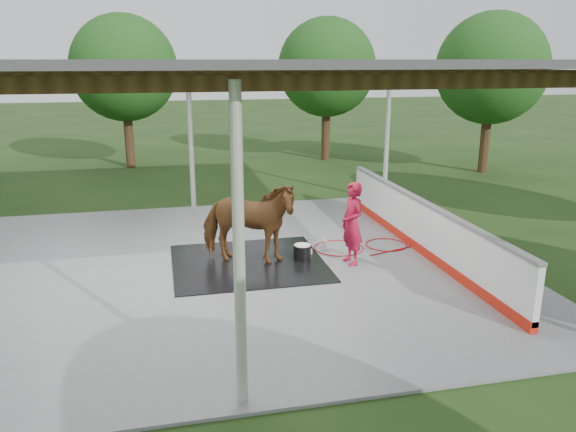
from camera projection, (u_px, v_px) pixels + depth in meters
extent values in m
plane|color=#1E3814|center=(209.00, 269.00, 11.36)|extent=(100.00, 100.00, 0.00)
cube|color=slate|center=(209.00, 268.00, 11.36)|extent=(12.00, 10.00, 0.05)
cylinder|color=beige|center=(239.00, 252.00, 6.42)|extent=(0.14, 0.14, 3.85)
cylinder|color=beige|center=(191.00, 141.00, 15.25)|extent=(0.14, 0.14, 3.85)
cylinder|color=beige|center=(387.00, 135.00, 16.46)|extent=(0.14, 0.14, 3.85)
cube|color=brown|center=(232.00, 83.00, 6.10)|extent=(12.00, 0.10, 0.18)
cube|color=brown|center=(218.00, 79.00, 7.51)|extent=(12.00, 0.10, 0.18)
cube|color=brown|center=(208.00, 76.00, 8.92)|extent=(12.00, 0.10, 0.18)
cube|color=brown|center=(201.00, 74.00, 10.33)|extent=(12.00, 0.10, 0.18)
cube|color=brown|center=(196.00, 72.00, 11.74)|extent=(12.00, 0.10, 0.18)
cube|color=brown|center=(191.00, 71.00, 13.15)|extent=(12.00, 0.10, 0.18)
cube|color=brown|center=(188.00, 70.00, 14.56)|extent=(12.00, 0.10, 0.18)
cube|color=brown|center=(480.00, 72.00, 11.55)|extent=(0.12, 10.00, 0.18)
cube|color=#38383A|center=(201.00, 62.00, 10.28)|extent=(12.60, 10.60, 0.10)
cube|color=red|center=(419.00, 246.00, 12.30)|extent=(0.14, 8.00, 0.20)
cube|color=white|center=(421.00, 224.00, 12.17)|extent=(0.12, 8.00, 1.00)
cube|color=slate|center=(422.00, 201.00, 12.03)|extent=(0.16, 8.00, 0.06)
cylinder|color=#382314|center=(129.00, 139.00, 21.91)|extent=(0.36, 0.36, 2.20)
sphere|color=#194714|center=(124.00, 68.00, 21.19)|extent=(4.00, 4.00, 4.00)
cylinder|color=#382314|center=(326.00, 134.00, 23.62)|extent=(0.36, 0.36, 2.20)
sphere|color=#194714|center=(327.00, 67.00, 22.89)|extent=(4.00, 4.00, 4.00)
cylinder|color=#382314|center=(485.00, 143.00, 20.93)|extent=(0.36, 0.36, 2.20)
sphere|color=#194714|center=(492.00, 68.00, 20.20)|extent=(4.00, 4.00, 4.00)
cube|color=black|center=(248.00, 263.00, 11.56)|extent=(3.08, 2.89, 0.02)
imported|color=brown|center=(248.00, 223.00, 11.33)|extent=(2.21, 1.62, 1.70)
imported|color=#B01232|center=(352.00, 224.00, 11.34)|extent=(0.50, 0.68, 1.70)
cylinder|color=black|center=(302.00, 253.00, 11.71)|extent=(0.37, 0.37, 0.32)
cylinder|color=white|center=(302.00, 245.00, 11.66)|extent=(0.34, 0.34, 0.03)
imported|color=silver|center=(324.00, 243.00, 12.31)|extent=(0.15, 0.15, 0.32)
imported|color=#338CD8|center=(309.00, 250.00, 12.02)|extent=(0.13, 0.13, 0.21)
torus|color=#B50C16|center=(339.00, 248.00, 12.47)|extent=(1.11, 1.11, 0.02)
torus|color=#B50C16|center=(386.00, 245.00, 12.69)|extent=(0.93, 0.93, 0.02)
cylinder|color=#B50C16|center=(394.00, 250.00, 12.32)|extent=(1.28, 0.44, 0.02)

